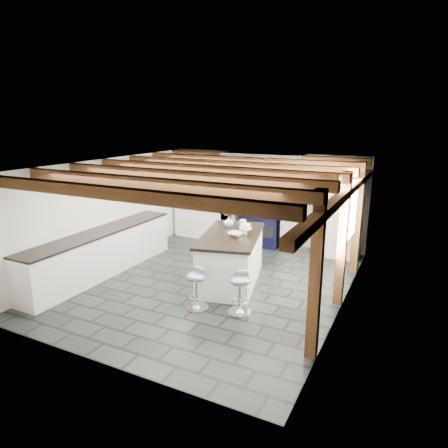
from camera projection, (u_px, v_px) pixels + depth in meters
The scene contains 6 objects.
ground at pixel (210, 282), 7.85m from camera, with size 6.00×6.00×0.00m, color black.
room_shell at pixel (216, 212), 9.06m from camera, with size 6.00×6.03×6.00m.
range_cooker at pixel (261, 227), 10.04m from camera, with size 1.00×0.63×0.99m.
kitchen_island at pixel (231, 258), 7.72m from camera, with size 1.50×2.19×1.32m.
bar_stool_near at pixel (240, 287), 6.50m from camera, with size 0.48×0.48×0.74m.
bar_stool_far at pixel (197, 283), 6.67m from camera, with size 0.44×0.44×0.73m.
Camera 1 is at (3.50, -6.40, 3.13)m, focal length 32.00 mm.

